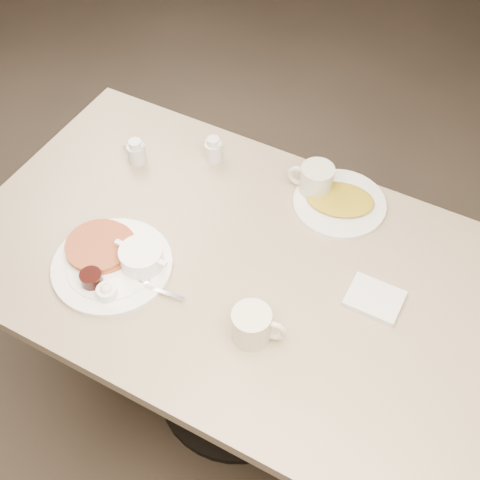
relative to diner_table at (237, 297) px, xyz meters
The scene contains 9 objects.
room 0.82m from the diner_table, ahead, with size 7.04×8.04×2.84m.
diner_table is the anchor object (origin of this frame).
main_plate 0.37m from the diner_table, 149.36° to the right, with size 0.39×0.33×0.07m.
coffee_mug_near 0.32m from the diner_table, 51.50° to the right, with size 0.15×0.12×0.09m.
napkin 0.41m from the diner_table, ahead, with size 0.14×0.11×0.02m.
coffee_mug_far 0.41m from the diner_table, 76.71° to the left, with size 0.14×0.11×0.10m.
creamer_left 0.54m from the diner_table, 156.45° to the left, with size 0.08×0.07×0.08m.
creamer_right 0.46m from the diner_table, 128.48° to the left, with size 0.08×0.06×0.08m.
hash_plate 0.40m from the diner_table, 62.97° to the left, with size 0.33×0.33×0.04m.
Camera 1 is at (0.49, -0.89, 2.09)m, focal length 47.08 mm.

